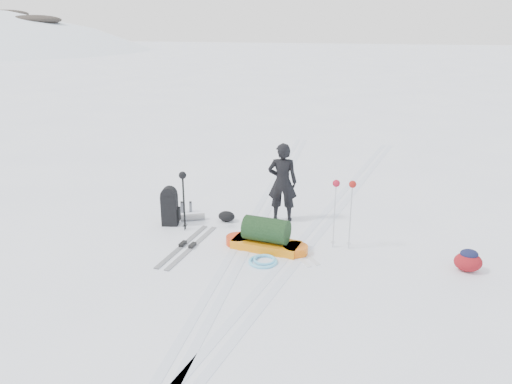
# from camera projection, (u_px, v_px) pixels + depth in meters

# --- Properties ---
(ground) EXTENTS (200.00, 200.00, 0.00)m
(ground) POSITION_uv_depth(u_px,v_px,m) (246.00, 240.00, 9.69)
(ground) COLOR white
(ground) RESTS_ON ground
(ski_tracks) EXTENTS (3.38, 17.97, 0.01)m
(ski_tracks) POSITION_uv_depth(u_px,v_px,m) (286.00, 227.00, 10.33)
(ski_tracks) COLOR silver
(ski_tracks) RESTS_ON ground
(skier) EXTENTS (0.67, 0.50, 1.69)m
(skier) POSITION_uv_depth(u_px,v_px,m) (282.00, 182.00, 10.44)
(skier) COLOR black
(skier) RESTS_ON ground
(pulk_sled) EXTENTS (1.64, 0.65, 0.62)m
(pulk_sled) POSITION_uv_depth(u_px,v_px,m) (266.00, 237.00, 9.26)
(pulk_sled) COLOR orange
(pulk_sled) RESTS_ON ground
(expedition_rucksack) EXTENTS (0.79, 0.70, 0.83)m
(expedition_rucksack) POSITION_uv_depth(u_px,v_px,m) (173.00, 207.00, 10.35)
(expedition_rucksack) COLOR black
(expedition_rucksack) RESTS_ON ground
(ski_poles_black) EXTENTS (0.15, 0.19, 1.24)m
(ski_poles_black) POSITION_uv_depth(u_px,v_px,m) (183.00, 182.00, 9.87)
(ski_poles_black) COLOR black
(ski_poles_black) RESTS_ON ground
(ski_poles_silver) EXTENTS (0.42, 0.16, 1.33)m
(ski_poles_silver) POSITION_uv_depth(u_px,v_px,m) (344.00, 192.00, 9.02)
(ski_poles_silver) COLOR silver
(ski_poles_silver) RESTS_ON ground
(touring_skis_grey) EXTENTS (0.42, 2.02, 0.07)m
(touring_skis_grey) POSITION_uv_depth(u_px,v_px,m) (188.00, 246.00, 9.41)
(touring_skis_grey) COLOR #94969C
(touring_skis_grey) RESTS_ON ground
(touring_skis_white) EXTENTS (1.32, 1.53, 0.06)m
(touring_skis_white) POSITION_uv_depth(u_px,v_px,m) (291.00, 246.00, 9.41)
(touring_skis_white) COLOR silver
(touring_skis_white) RESTS_ON ground
(rope_coil) EXTENTS (0.59, 0.59, 0.06)m
(rope_coil) POSITION_uv_depth(u_px,v_px,m) (264.00, 261.00, 8.79)
(rope_coil) COLOR #62C9F0
(rope_coil) RESTS_ON ground
(small_daypack) EXTENTS (0.47, 0.36, 0.40)m
(small_daypack) POSITION_uv_depth(u_px,v_px,m) (468.00, 261.00, 8.44)
(small_daypack) COLOR maroon
(small_daypack) RESTS_ON ground
(thermos_pair) EXTENTS (0.24, 0.18, 0.26)m
(thermos_pair) POSITION_uv_depth(u_px,v_px,m) (186.00, 207.00, 11.11)
(thermos_pair) COLOR #5A5C62
(thermos_pair) RESTS_ON ground
(stuff_sack) EXTENTS (0.37, 0.28, 0.22)m
(stuff_sack) POSITION_uv_depth(u_px,v_px,m) (227.00, 216.00, 10.59)
(stuff_sack) COLOR black
(stuff_sack) RESTS_ON ground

